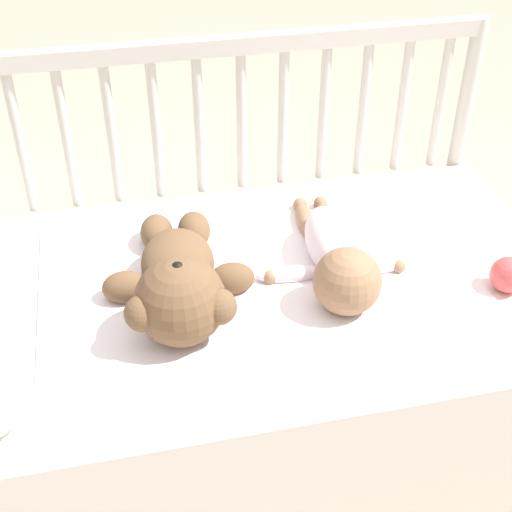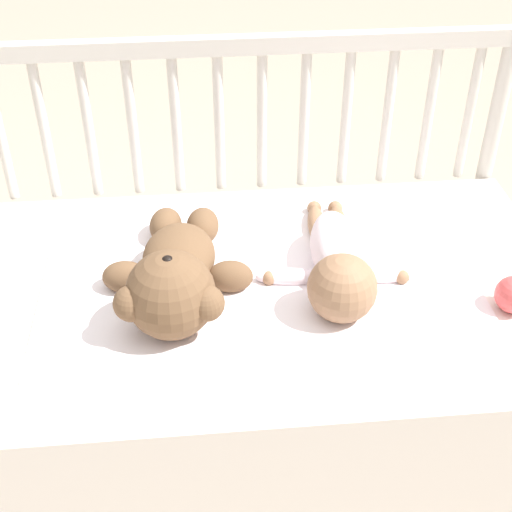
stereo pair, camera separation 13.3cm
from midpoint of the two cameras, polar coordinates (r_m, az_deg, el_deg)
ground_plane at (r=1.74m, az=-2.17°, el=-16.30°), size 12.00×12.00×0.00m
crib_mattress at (r=1.54m, az=-2.40°, el=-10.26°), size 1.19×0.69×0.54m
crib_rail at (r=1.61m, az=-5.18°, el=8.33°), size 1.19×0.04×0.89m
blanket at (r=1.39m, az=-2.76°, el=-1.20°), size 0.82×0.53×0.01m
teddy_bear at (r=1.28m, az=-9.16°, el=-2.05°), size 0.29×0.41×0.16m
baby at (r=1.34m, az=3.60°, el=-0.18°), size 0.31×0.41×0.12m
toy_ball at (r=1.38m, az=16.99°, el=-1.54°), size 0.07×0.07×0.07m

